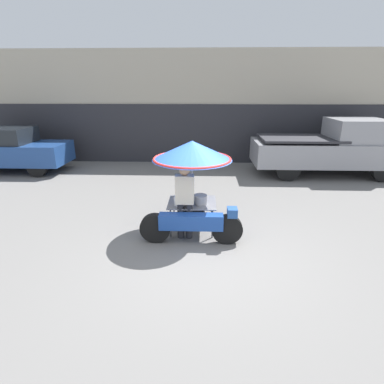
{
  "coord_description": "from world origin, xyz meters",
  "views": [
    {
      "loc": [
        -0.05,
        -5.25,
        3.07
      ],
      "look_at": [
        -0.28,
        0.83,
        0.93
      ],
      "focal_mm": 28.0,
      "sensor_mm": 36.0,
      "label": 1
    }
  ],
  "objects": [
    {
      "name": "shopfront_building",
      "position": [
        0.0,
        8.35,
        2.23
      ],
      "size": [
        28.0,
        2.06,
        4.48
      ],
      "color": "#B2A893",
      "rests_on": "ground"
    },
    {
      "name": "vendor_person",
      "position": [
        -0.42,
        0.51,
        0.9
      ],
      "size": [
        0.38,
        0.22,
        1.61
      ],
      "color": "#2D2D33",
      "rests_on": "ground"
    },
    {
      "name": "ground_plane",
      "position": [
        0.0,
        0.0,
        0.0
      ],
      "size": [
        36.0,
        36.0,
        0.0
      ],
      "primitive_type": "plane",
      "color": "slate"
    },
    {
      "name": "parked_car",
      "position": [
        -7.31,
        5.61,
        0.84
      ],
      "size": [
        4.12,
        1.68,
        1.65
      ],
      "color": "black",
      "rests_on": "ground"
    },
    {
      "name": "pickup_truck",
      "position": [
        4.62,
        5.58,
        0.98
      ],
      "size": [
        5.37,
        1.87,
        2.02
      ],
      "color": "black",
      "rests_on": "ground"
    },
    {
      "name": "vendor_motorcycle_cart",
      "position": [
        -0.28,
        0.8,
        1.53
      ],
      "size": [
        2.11,
        1.68,
        2.02
      ],
      "color": "black",
      "rests_on": "ground"
    }
  ]
}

